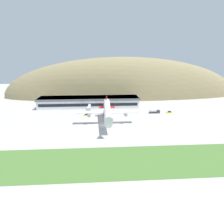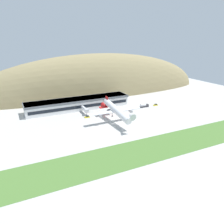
% 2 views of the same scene
% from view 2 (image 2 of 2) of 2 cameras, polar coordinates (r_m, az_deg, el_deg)
% --- Properties ---
extents(ground_plane, '(375.49, 375.49, 0.00)m').
position_cam_2_polar(ground_plane, '(159.85, 0.12, -3.05)').
color(ground_plane, '#B7B5AF').
extents(grass_strip_foreground, '(337.94, 25.82, 0.08)m').
position_cam_2_polar(grass_strip_foreground, '(125.71, 8.94, -9.76)').
color(grass_strip_foreground, '#4C7533').
rests_on(grass_strip_foreground, ground_plane).
extents(hill_backdrop, '(266.79, 51.36, 87.56)m').
position_cam_2_polar(hill_backdrop, '(245.95, -3.71, 4.84)').
color(hill_backdrop, '#8E7F56').
rests_on(hill_backdrop, ground_plane).
extents(terminal_building, '(90.75, 17.23, 9.34)m').
position_cam_2_polar(terminal_building, '(193.27, -8.74, 2.33)').
color(terminal_building, silver).
rests_on(terminal_building, ground_plane).
extents(jetway_0, '(3.38, 12.80, 5.43)m').
position_cam_2_polar(jetway_0, '(180.04, -7.03, 0.72)').
color(jetway_0, silver).
rests_on(jetway_0, ground_plane).
extents(cargo_airplane, '(41.64, 48.20, 11.75)m').
position_cam_2_polar(cargo_airplane, '(159.55, 1.02, 0.45)').
color(cargo_airplane, silver).
extents(service_car_0, '(4.21, 2.11, 1.59)m').
position_cam_2_polar(service_car_0, '(186.11, -0.76, 0.40)').
color(service_car_0, '#333338').
rests_on(service_car_0, ground_plane).
extents(service_car_1, '(4.16, 1.90, 1.50)m').
position_cam_2_polar(service_car_1, '(172.53, -6.50, -1.27)').
color(service_car_1, gold).
rests_on(service_car_1, ground_plane).
extents(service_car_2, '(4.33, 1.94, 1.56)m').
position_cam_2_polar(service_car_2, '(205.59, 11.33, 1.84)').
color(service_car_2, gold).
rests_on(service_car_2, ground_plane).
extents(fuel_truck, '(8.36, 2.69, 3.36)m').
position_cam_2_polar(fuel_truck, '(198.69, 8.39, 1.68)').
color(fuel_truck, '#333338').
rests_on(fuel_truck, ground_plane).
extents(traffic_cone_0, '(0.52, 0.52, 0.58)m').
position_cam_2_polar(traffic_cone_0, '(192.56, 9.68, 0.65)').
color(traffic_cone_0, orange).
rests_on(traffic_cone_0, ground_plane).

